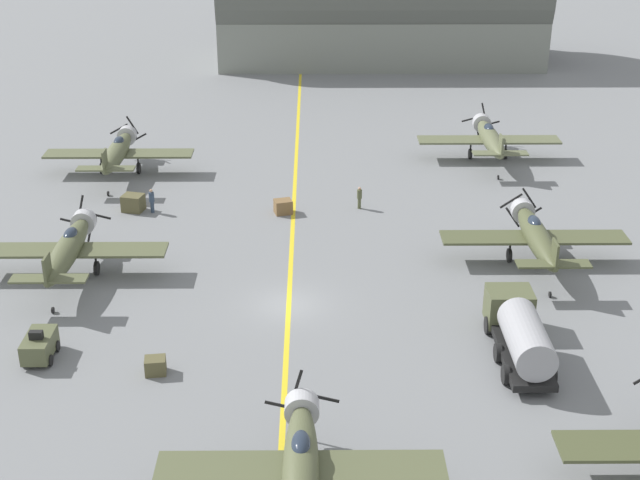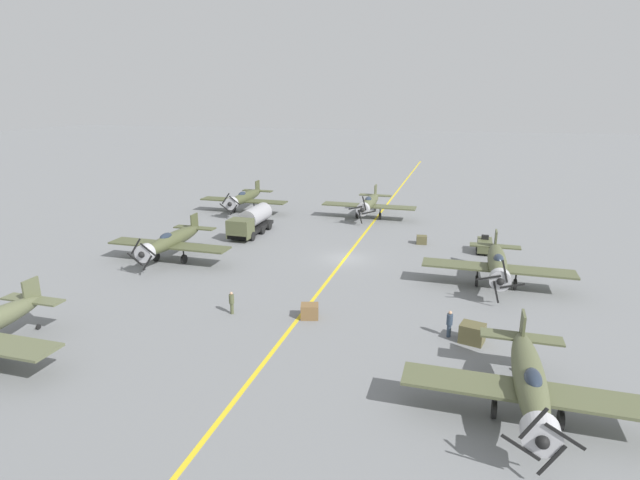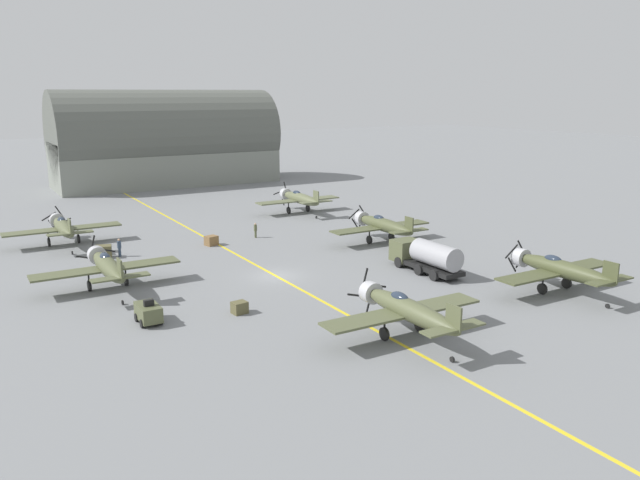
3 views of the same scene
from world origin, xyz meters
TOP-DOWN VIEW (x-y plane):
  - ground_plane at (0.00, 0.00)m, footprint 400.00×400.00m
  - taxiway_stripe at (0.00, 0.00)m, footprint 0.30×160.00m
  - airplane_mid_left at (-13.74, 3.72)m, footprint 12.00×9.98m
  - airplane_far_left at (-14.34, 22.05)m, footprint 12.00×9.98m
  - airplane_near_center at (0.94, -17.33)m, footprint 12.00×9.98m
  - airplane_near_right at (17.86, -16.02)m, footprint 12.00×9.98m
  - airplane_mid_right at (15.73, 5.41)m, footprint 12.00×9.98m
  - fuel_tanker at (12.40, -5.77)m, footprint 2.68×8.00m
  - tow_tractor at (-13.07, -5.76)m, footprint 1.57×2.60m
  - ground_crew_walking at (-10.38, 14.16)m, footprint 0.40×0.40m
  - ground_crew_inspecting at (4.89, 14.82)m, footprint 0.37×0.37m
  - supply_crate_by_tanker at (-6.71, -7.26)m, footprint 1.18×1.02m
  - supply_crate_mid_lane at (-11.83, 14.51)m, footprint 1.74×1.56m
  - supply_crate_outboard at (-0.74, 13.95)m, footprint 1.47×1.32m

SIDE VIEW (x-z plane):
  - ground_plane at x=0.00m, z-range 0.00..0.00m
  - taxiway_stripe at x=0.00m, z-range 0.00..0.01m
  - supply_crate_by_tanker at x=-6.71m, z-range 0.00..0.90m
  - supply_crate_outboard at x=-0.74m, z-range 0.00..1.03m
  - supply_crate_mid_lane at x=-11.83m, z-range 0.00..1.24m
  - tow_tractor at x=-13.07m, z-range -0.11..1.69m
  - ground_crew_inspecting at x=4.89m, z-range 0.08..1.78m
  - ground_crew_walking at x=-10.38m, z-range 0.08..1.91m
  - fuel_tanker at x=12.40m, z-range 0.02..3.00m
  - airplane_near_center at x=0.94m, z-range 0.13..3.89m
  - airplane_near_right at x=17.86m, z-range 0.19..3.84m
  - airplane_mid_right at x=15.73m, z-range 0.19..3.84m
  - airplane_mid_left at x=-13.74m, z-range 0.13..3.89m
  - airplane_far_left at x=-14.34m, z-range 0.19..3.84m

